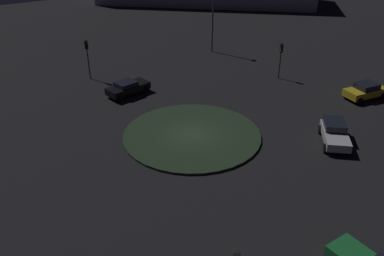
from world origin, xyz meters
The scene contains 8 objects.
ground_plane centered at (0.00, 0.00, 0.00)m, with size 119.54×119.54×0.00m, color black.
roundabout_island centered at (0.00, 0.00, 0.10)m, with size 11.25×11.25×0.19m, color #263823.
car_silver centered at (-9.22, 6.59, 0.82)m, with size 4.02×4.37×1.56m.
car_black centered at (1.23, -10.30, 0.76)m, with size 4.58×2.84×1.43m.
car_yellow centered at (-18.24, 2.23, 0.80)m, with size 4.30×2.43×1.54m.
traffic_light_south centered at (3.07, -16.29, 3.01)m, with size 0.34×0.38×4.23m.
traffic_light_west centered at (-14.46, -5.99, 2.73)m, with size 0.39×0.36×3.82m.
streetlamp_southwest centered at (-13.25, -17.27, 5.72)m, with size 0.57×0.57×8.40m.
Camera 1 is at (15.02, 25.20, 16.88)m, focal length 38.69 mm.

